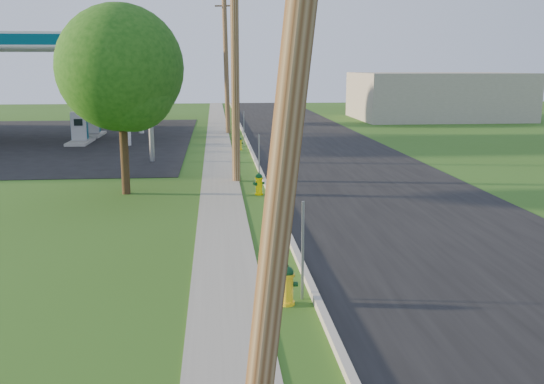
{
  "coord_description": "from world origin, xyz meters",
  "views": [
    {
      "loc": [
        -1.42,
        -7.1,
        4.56
      ],
      "look_at": [
        0.0,
        8.0,
        1.4
      ],
      "focal_mm": 40.0,
      "sensor_mm": 36.0,
      "label": 1
    }
  ],
  "objects_px": {
    "tree_lot": "(148,68)",
    "hydrant_far": "(240,144)",
    "utility_pole_mid": "(235,56)",
    "fuel_pump_se": "(93,125)",
    "hydrant_near": "(287,285)",
    "price_pylon": "(148,47)",
    "hydrant_mid": "(259,184)",
    "utility_pole_far": "(226,63)",
    "utility_pole_near": "(297,41)",
    "fuel_pump_ne": "(80,132)",
    "tree_verge": "(123,73)"
  },
  "relations": [
    {
      "from": "tree_lot",
      "to": "hydrant_far",
      "type": "height_order",
      "value": "tree_lot"
    },
    {
      "from": "utility_pole_far",
      "to": "hydrant_mid",
      "type": "bearing_deg",
      "value": -88.02
    },
    {
      "from": "tree_verge",
      "to": "utility_pole_near",
      "type": "bearing_deg",
      "value": -75.85
    },
    {
      "from": "tree_lot",
      "to": "hydrant_near",
      "type": "relative_size",
      "value": 8.37
    },
    {
      "from": "fuel_pump_se",
      "to": "hydrant_far",
      "type": "bearing_deg",
      "value": -39.32
    },
    {
      "from": "utility_pole_mid",
      "to": "tree_lot",
      "type": "height_order",
      "value": "utility_pole_mid"
    },
    {
      "from": "fuel_pump_ne",
      "to": "fuel_pump_se",
      "type": "xyz_separation_m",
      "value": [
        0.0,
        4.0,
        0.0
      ]
    },
    {
      "from": "fuel_pump_se",
      "to": "hydrant_near",
      "type": "xyz_separation_m",
      "value": [
        9.41,
        -30.06,
        -0.32
      ]
    },
    {
      "from": "hydrant_far",
      "to": "utility_pole_mid",
      "type": "bearing_deg",
      "value": -93.24
    },
    {
      "from": "utility_pole_near",
      "to": "utility_pole_mid",
      "type": "relative_size",
      "value": 0.97
    },
    {
      "from": "fuel_pump_se",
      "to": "price_pylon",
      "type": "relative_size",
      "value": 0.47
    },
    {
      "from": "utility_pole_mid",
      "to": "hydrant_near",
      "type": "distance_m",
      "value": 13.84
    },
    {
      "from": "utility_pole_mid",
      "to": "utility_pole_far",
      "type": "bearing_deg",
      "value": 90.0
    },
    {
      "from": "tree_verge",
      "to": "hydrant_far",
      "type": "distance_m",
      "value": 12.94
    },
    {
      "from": "utility_pole_far",
      "to": "fuel_pump_ne",
      "type": "height_order",
      "value": "utility_pole_far"
    },
    {
      "from": "hydrant_near",
      "to": "price_pylon",
      "type": "bearing_deg",
      "value": 103.38
    },
    {
      "from": "tree_lot",
      "to": "hydrant_near",
      "type": "xyz_separation_m",
      "value": [
        6.58,
        -39.01,
        -3.99
      ]
    },
    {
      "from": "fuel_pump_se",
      "to": "hydrant_mid",
      "type": "distance_m",
      "value": 21.96
    },
    {
      "from": "utility_pole_near",
      "to": "utility_pole_far",
      "type": "bearing_deg",
      "value": 90.0
    },
    {
      "from": "utility_pole_mid",
      "to": "fuel_pump_ne",
      "type": "bearing_deg",
      "value": 124.4
    },
    {
      "from": "tree_verge",
      "to": "utility_pole_far",
      "type": "bearing_deg",
      "value": 78.81
    },
    {
      "from": "tree_lot",
      "to": "hydrant_mid",
      "type": "height_order",
      "value": "tree_lot"
    },
    {
      "from": "utility_pole_far",
      "to": "fuel_pump_se",
      "type": "distance_m",
      "value": 9.84
    },
    {
      "from": "hydrant_mid",
      "to": "hydrant_near",
      "type": "bearing_deg",
      "value": -91.13
    },
    {
      "from": "utility_pole_mid",
      "to": "fuel_pump_ne",
      "type": "xyz_separation_m",
      "value": [
        -8.9,
        13.0,
        -4.23
      ]
    },
    {
      "from": "tree_verge",
      "to": "hydrant_far",
      "type": "height_order",
      "value": "tree_verge"
    },
    {
      "from": "price_pylon",
      "to": "tree_verge",
      "type": "bearing_deg",
      "value": -90.68
    },
    {
      "from": "price_pylon",
      "to": "tree_lot",
      "type": "bearing_deg",
      "value": 96.04
    },
    {
      "from": "utility_pole_far",
      "to": "hydrant_near",
      "type": "height_order",
      "value": "utility_pole_far"
    },
    {
      "from": "utility_pole_far",
      "to": "tree_lot",
      "type": "height_order",
      "value": "utility_pole_far"
    },
    {
      "from": "utility_pole_near",
      "to": "tree_verge",
      "type": "bearing_deg",
      "value": 104.15
    },
    {
      "from": "hydrant_mid",
      "to": "fuel_pump_se",
      "type": "bearing_deg",
      "value": 115.97
    },
    {
      "from": "tree_verge",
      "to": "hydrant_near",
      "type": "relative_size",
      "value": 8.24
    },
    {
      "from": "tree_lot",
      "to": "hydrant_mid",
      "type": "bearing_deg",
      "value": -76.7
    },
    {
      "from": "utility_pole_near",
      "to": "utility_pole_mid",
      "type": "xyz_separation_m",
      "value": [
        -0.0,
        18.0,
        0.15
      ]
    },
    {
      "from": "fuel_pump_se",
      "to": "hydrant_far",
      "type": "height_order",
      "value": "fuel_pump_se"
    },
    {
      "from": "hydrant_near",
      "to": "hydrant_mid",
      "type": "relative_size",
      "value": 0.99
    },
    {
      "from": "utility_pole_far",
      "to": "hydrant_far",
      "type": "xyz_separation_m",
      "value": [
        0.52,
        -8.72,
        -4.44
      ]
    },
    {
      "from": "hydrant_mid",
      "to": "utility_pole_far",
      "type": "bearing_deg",
      "value": 91.98
    },
    {
      "from": "hydrant_near",
      "to": "hydrant_mid",
      "type": "height_order",
      "value": "hydrant_mid"
    },
    {
      "from": "utility_pole_far",
      "to": "hydrant_mid",
      "type": "distance_m",
      "value": 21.22
    },
    {
      "from": "price_pylon",
      "to": "hydrant_mid",
      "type": "relative_size",
      "value": 8.35
    },
    {
      "from": "utility_pole_far",
      "to": "hydrant_mid",
      "type": "height_order",
      "value": "utility_pole_far"
    },
    {
      "from": "utility_pole_mid",
      "to": "fuel_pump_se",
      "type": "relative_size",
      "value": 3.06
    },
    {
      "from": "fuel_pump_ne",
      "to": "tree_lot",
      "type": "distance_m",
      "value": 13.76
    },
    {
      "from": "hydrant_near",
      "to": "hydrant_mid",
      "type": "xyz_separation_m",
      "value": [
        0.2,
        10.32,
        0.0
      ]
    },
    {
      "from": "tree_lot",
      "to": "hydrant_mid",
      "type": "relative_size",
      "value": 8.32
    },
    {
      "from": "utility_pole_mid",
      "to": "hydrant_far",
      "type": "distance_m",
      "value": 10.37
    },
    {
      "from": "hydrant_near",
      "to": "hydrant_far",
      "type": "bearing_deg",
      "value": 89.97
    },
    {
      "from": "fuel_pump_se",
      "to": "tree_lot",
      "type": "relative_size",
      "value": 0.47
    }
  ]
}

